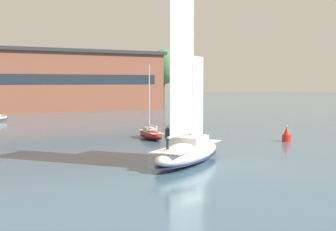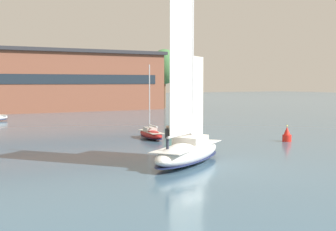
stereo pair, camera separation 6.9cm
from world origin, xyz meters
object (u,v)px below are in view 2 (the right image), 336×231
(tree_shore_center, at_px, (164,67))
(channel_buoy, at_px, (287,135))
(sailboat_main, at_px, (188,149))
(sailboat_moored_near_marina, at_px, (151,134))

(tree_shore_center, distance_m, channel_buoy, 64.05)
(tree_shore_center, relative_size, sailboat_main, 1.02)
(sailboat_main, relative_size, sailboat_moored_near_marina, 1.70)
(tree_shore_center, xyz_separation_m, sailboat_moored_near_marina, (-30.62, -51.40, -9.04))
(tree_shore_center, bearing_deg, sailboat_moored_near_marina, -120.78)
(channel_buoy, bearing_deg, sailboat_main, -159.25)
(sailboat_main, bearing_deg, channel_buoy, 20.75)
(sailboat_moored_near_marina, xyz_separation_m, channel_buoy, (10.94, -8.89, 0.11))
(tree_shore_center, distance_m, sailboat_moored_near_marina, 60.51)
(sailboat_main, height_order, sailboat_moored_near_marina, sailboat_main)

